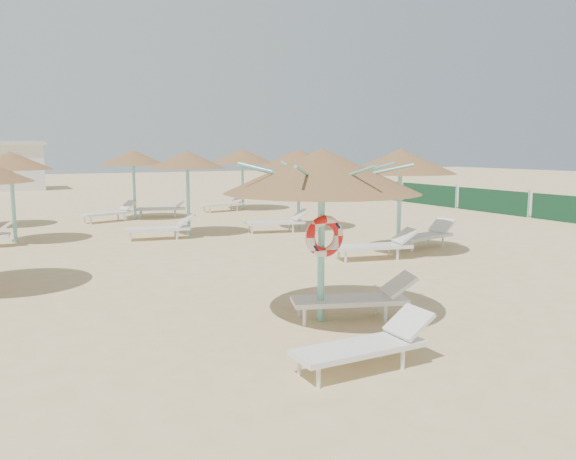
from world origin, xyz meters
name	(u,v)px	position (x,y,z in m)	size (l,w,h in m)	color
ground	(341,319)	(0.00, 0.00, 0.00)	(120.00, 120.00, 0.00)	#E0C289
main_palapa	(322,172)	(-0.33, 0.08, 2.35)	(3.02, 3.02, 2.71)	#74C9C3
lounger_main_a	(368,344)	(-0.81, -1.87, 0.32)	(1.83, 0.57, 0.66)	white
lounger_main_b	(357,298)	(0.25, -0.08, 0.34)	(2.04, 1.18, 0.71)	white
palapa_field	(183,161)	(0.56, 10.34, 2.31)	(14.24, 14.78, 2.72)	#74C9C3
windbreak_fence	(492,201)	(14.00, 9.96, 0.50)	(0.08, 19.84, 1.10)	#1A4F2C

